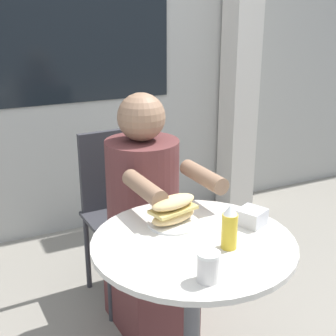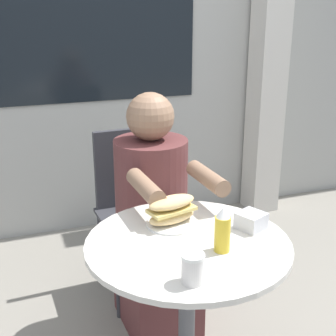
{
  "view_description": "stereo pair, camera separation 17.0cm",
  "coord_description": "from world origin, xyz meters",
  "px_view_note": "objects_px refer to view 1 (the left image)",
  "views": [
    {
      "loc": [
        -0.71,
        -1.25,
        1.48
      ],
      "look_at": [
        0.0,
        0.2,
        0.91
      ],
      "focal_mm": 50.0,
      "sensor_mm": 36.0,
      "label": 1
    },
    {
      "loc": [
        -0.55,
        -1.31,
        1.48
      ],
      "look_at": [
        0.0,
        0.2,
        0.91
      ],
      "focal_mm": 50.0,
      "sensor_mm": 36.0,
      "label": 2
    }
  ],
  "objects_px": {
    "diner_chair": "(119,199)",
    "sandwich_on_plate": "(173,212)",
    "seated_diner": "(147,231)",
    "drink_cup": "(208,266)",
    "cafe_table": "(192,288)",
    "condiment_bottle": "(230,227)"
  },
  "relations": [
    {
      "from": "diner_chair",
      "to": "sandwich_on_plate",
      "type": "distance_m",
      "value": 0.78
    },
    {
      "from": "seated_diner",
      "to": "sandwich_on_plate",
      "type": "distance_m",
      "value": 0.48
    },
    {
      "from": "drink_cup",
      "to": "seated_diner",
      "type": "bearing_deg",
      "value": 79.91
    },
    {
      "from": "cafe_table",
      "to": "diner_chair",
      "type": "bearing_deg",
      "value": 86.78
    },
    {
      "from": "seated_diner",
      "to": "drink_cup",
      "type": "bearing_deg",
      "value": 77.69
    },
    {
      "from": "diner_chair",
      "to": "sandwich_on_plate",
      "type": "height_order",
      "value": "diner_chair"
    },
    {
      "from": "seated_diner",
      "to": "sandwich_on_plate",
      "type": "xyz_separation_m",
      "value": [
        -0.06,
        -0.39,
        0.27
      ]
    },
    {
      "from": "cafe_table",
      "to": "drink_cup",
      "type": "xyz_separation_m",
      "value": [
        -0.08,
        -0.23,
        0.24
      ]
    },
    {
      "from": "condiment_bottle",
      "to": "cafe_table",
      "type": "bearing_deg",
      "value": 129.57
    },
    {
      "from": "cafe_table",
      "to": "diner_chair",
      "type": "relative_size",
      "value": 0.82
    },
    {
      "from": "sandwich_on_plate",
      "to": "cafe_table",
      "type": "bearing_deg",
      "value": -87.55
    },
    {
      "from": "drink_cup",
      "to": "condiment_bottle",
      "type": "xyz_separation_m",
      "value": [
        0.16,
        0.14,
        0.03
      ]
    },
    {
      "from": "sandwich_on_plate",
      "to": "condiment_bottle",
      "type": "height_order",
      "value": "condiment_bottle"
    },
    {
      "from": "sandwich_on_plate",
      "to": "diner_chair",
      "type": "bearing_deg",
      "value": 85.69
    },
    {
      "from": "diner_chair",
      "to": "condiment_bottle",
      "type": "distance_m",
      "value": 1.01
    },
    {
      "from": "seated_diner",
      "to": "sandwich_on_plate",
      "type": "height_order",
      "value": "seated_diner"
    },
    {
      "from": "condiment_bottle",
      "to": "drink_cup",
      "type": "bearing_deg",
      "value": -139.53
    },
    {
      "from": "cafe_table",
      "to": "condiment_bottle",
      "type": "bearing_deg",
      "value": -50.43
    },
    {
      "from": "sandwich_on_plate",
      "to": "drink_cup",
      "type": "relative_size",
      "value": 2.2
    },
    {
      "from": "seated_diner",
      "to": "condiment_bottle",
      "type": "bearing_deg",
      "value": 90.1
    },
    {
      "from": "cafe_table",
      "to": "condiment_bottle",
      "type": "xyz_separation_m",
      "value": [
        0.08,
        -0.1,
        0.27
      ]
    },
    {
      "from": "sandwich_on_plate",
      "to": "condiment_bottle",
      "type": "bearing_deg",
      "value": -70.19
    }
  ]
}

